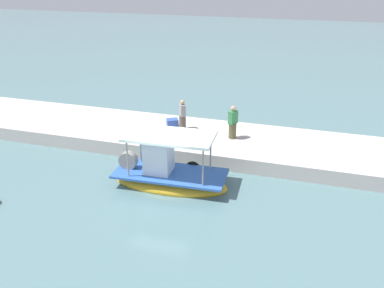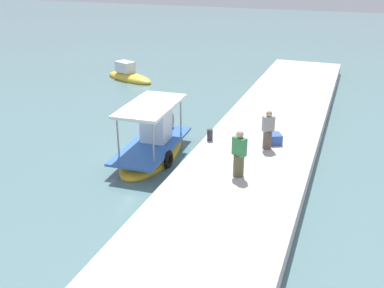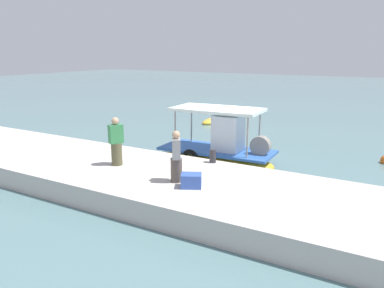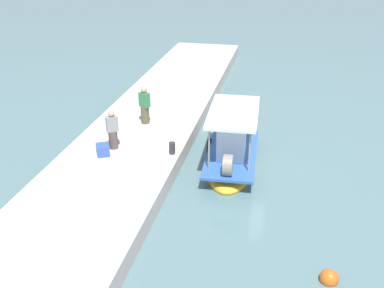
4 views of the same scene
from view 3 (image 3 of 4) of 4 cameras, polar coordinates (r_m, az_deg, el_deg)
name	(u,v)px [view 3 (image 3 of 4)]	position (r m, az deg, el deg)	size (l,w,h in m)	color
ground_plane	(223,162)	(16.81, 4.63, -2.61)	(120.00, 120.00, 0.00)	slate
dock_quay	(164,184)	(12.98, -4.11, -5.90)	(36.00, 4.66, 0.72)	beige
main_fishing_boat	(219,152)	(16.53, 3.97, -1.21)	(5.11, 2.27, 2.70)	gold
fisherman_near_bollard	(176,159)	(11.90, -2.32, -2.20)	(0.50, 0.52, 1.61)	#554A42
fisherman_by_crate	(116,144)	(13.89, -11.05, 0.06)	(0.51, 0.55, 1.71)	brown
mooring_bollard	(213,156)	(14.08, 3.07, -1.77)	(0.24, 0.24, 0.48)	#2D2D33
cargo_crate	(191,181)	(11.58, -0.11, -5.38)	(0.60, 0.48, 0.41)	#3758AE
moored_boat_mid	(226,119)	(26.55, 4.97, 3.75)	(2.42, 4.46, 1.18)	gold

